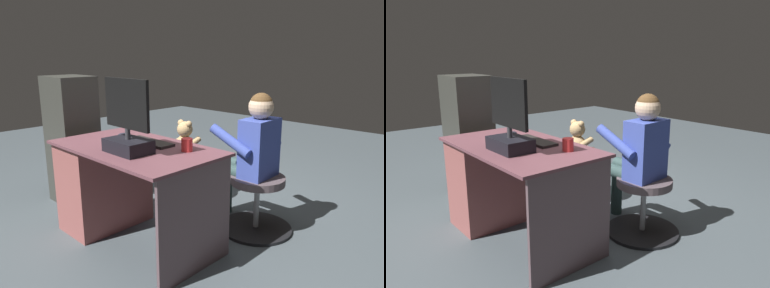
# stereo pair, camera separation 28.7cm
# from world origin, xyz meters

# --- Properties ---
(ground_plane) EXTENTS (10.00, 10.00, 0.00)m
(ground_plane) POSITION_xyz_m (0.00, 0.00, 0.00)
(ground_plane) COLOR #444D52
(desk) EXTENTS (1.28, 0.74, 0.76)m
(desk) POSITION_xyz_m (0.34, 0.38, 0.40)
(desk) COLOR brown
(desk) RESTS_ON ground_plane
(monitor) EXTENTS (0.45, 0.22, 0.50)m
(monitor) POSITION_xyz_m (-0.10, 0.51, 0.92)
(monitor) COLOR black
(monitor) RESTS_ON desk
(keyboard) EXTENTS (0.42, 0.14, 0.02)m
(keyboard) POSITION_xyz_m (-0.01, 0.24, 0.77)
(keyboard) COLOR black
(keyboard) RESTS_ON desk
(computer_mouse) EXTENTS (0.06, 0.10, 0.04)m
(computer_mouse) POSITION_xyz_m (0.31, 0.26, 0.78)
(computer_mouse) COLOR #22222D
(computer_mouse) RESTS_ON desk
(cup) EXTENTS (0.08, 0.08, 0.09)m
(cup) POSITION_xyz_m (-0.37, 0.21, 0.80)
(cup) COLOR red
(cup) RESTS_ON desk
(tv_remote) EXTENTS (0.09, 0.16, 0.02)m
(tv_remote) POSITION_xyz_m (0.16, 0.38, 0.77)
(tv_remote) COLOR black
(tv_remote) RESTS_ON desk
(office_chair_teddy) EXTENTS (0.54, 0.54, 0.46)m
(office_chair_teddy) POSITION_xyz_m (0.31, -0.45, 0.26)
(office_chair_teddy) COLOR black
(office_chair_teddy) RESTS_ON ground_plane
(teddy_bear) EXTENTS (0.24, 0.24, 0.34)m
(teddy_bear) POSITION_xyz_m (0.31, -0.46, 0.61)
(teddy_bear) COLOR tan
(teddy_bear) RESTS_ON office_chair_teddy
(visitor_chair) EXTENTS (0.59, 0.59, 0.46)m
(visitor_chair) POSITION_xyz_m (-0.55, -0.41, 0.25)
(visitor_chair) COLOR black
(visitor_chair) RESTS_ON ground_plane
(person) EXTENTS (0.56, 0.49, 1.13)m
(person) POSITION_xyz_m (-0.46, -0.42, 0.67)
(person) COLOR #37489B
(person) RESTS_ON ground_plane
(equipment_rack) EXTENTS (0.44, 0.36, 1.22)m
(equipment_rack) POSITION_xyz_m (1.08, 0.30, 0.61)
(equipment_rack) COLOR #33342E
(equipment_rack) RESTS_ON ground_plane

